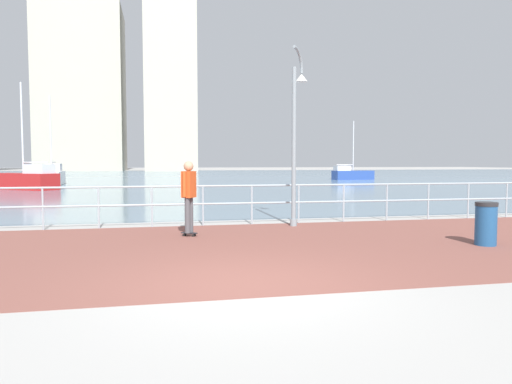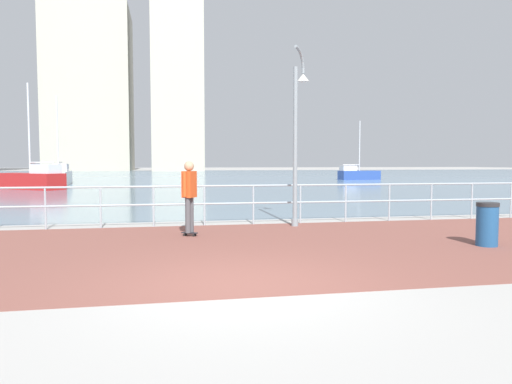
{
  "view_description": "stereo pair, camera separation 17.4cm",
  "coord_description": "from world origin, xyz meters",
  "px_view_note": "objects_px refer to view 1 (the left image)",
  "views": [
    {
      "loc": [
        -1.18,
        -6.56,
        1.78
      ],
      "look_at": [
        0.98,
        3.92,
        1.1
      ],
      "focal_mm": 32.79,
      "sensor_mm": 36.0,
      "label": 1
    },
    {
      "loc": [
        -1.01,
        -6.59,
        1.78
      ],
      "look_at": [
        0.98,
        3.92,
        1.1
      ],
      "focal_mm": 32.79,
      "sensor_mm": 36.0,
      "label": 2
    }
  ],
  "objects_px": {
    "sailboat_gray": "(52,176)",
    "sailboat_navy": "(26,179)",
    "skateboarder": "(189,191)",
    "sailboat_ivory": "(352,174)",
    "lamppost": "(296,127)",
    "trash_bin": "(486,224)"
  },
  "relations": [
    {
      "from": "sailboat_gray",
      "to": "sailboat_navy",
      "type": "distance_m",
      "value": 6.46
    },
    {
      "from": "skateboarder",
      "to": "sailboat_gray",
      "type": "xyz_separation_m",
      "value": [
        -9.0,
        28.03,
        -0.42
      ]
    },
    {
      "from": "skateboarder",
      "to": "sailboat_ivory",
      "type": "bearing_deg",
      "value": 61.04
    },
    {
      "from": "sailboat_navy",
      "to": "sailboat_gray",
      "type": "bearing_deg",
      "value": 87.71
    },
    {
      "from": "lamppost",
      "to": "skateboarder",
      "type": "height_order",
      "value": "lamppost"
    },
    {
      "from": "lamppost",
      "to": "trash_bin",
      "type": "distance_m",
      "value": 5.46
    },
    {
      "from": "lamppost",
      "to": "sailboat_gray",
      "type": "distance_m",
      "value": 29.35
    },
    {
      "from": "sailboat_gray",
      "to": "sailboat_navy",
      "type": "bearing_deg",
      "value": -92.29
    },
    {
      "from": "skateboarder",
      "to": "trash_bin",
      "type": "bearing_deg",
      "value": -22.24
    },
    {
      "from": "skateboarder",
      "to": "sailboat_navy",
      "type": "distance_m",
      "value": 23.48
    },
    {
      "from": "sailboat_ivory",
      "to": "sailboat_navy",
      "type": "xyz_separation_m",
      "value": [
        -27.85,
        -12.02,
        0.09
      ]
    },
    {
      "from": "skateboarder",
      "to": "sailboat_ivory",
      "type": "distance_m",
      "value": 38.4
    },
    {
      "from": "skateboarder",
      "to": "sailboat_ivory",
      "type": "height_order",
      "value": "sailboat_ivory"
    },
    {
      "from": "lamppost",
      "to": "sailboat_ivory",
      "type": "bearing_deg",
      "value": 64.3
    },
    {
      "from": "skateboarder",
      "to": "trash_bin",
      "type": "xyz_separation_m",
      "value": [
        6.16,
        -2.52,
        -0.62
      ]
    },
    {
      "from": "lamppost",
      "to": "sailboat_navy",
      "type": "xyz_separation_m",
      "value": [
        -12.33,
        20.21,
        -2.09
      ]
    },
    {
      "from": "lamppost",
      "to": "sailboat_gray",
      "type": "relative_size",
      "value": 0.71
    },
    {
      "from": "trash_bin",
      "to": "sailboat_gray",
      "type": "bearing_deg",
      "value": 116.39
    },
    {
      "from": "lamppost",
      "to": "skateboarder",
      "type": "distance_m",
      "value": 3.75
    },
    {
      "from": "lamppost",
      "to": "skateboarder",
      "type": "bearing_deg",
      "value": -156.1
    },
    {
      "from": "sailboat_gray",
      "to": "sailboat_ivory",
      "type": "height_order",
      "value": "sailboat_gray"
    },
    {
      "from": "sailboat_gray",
      "to": "sailboat_ivory",
      "type": "bearing_deg",
      "value": 11.4
    }
  ]
}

